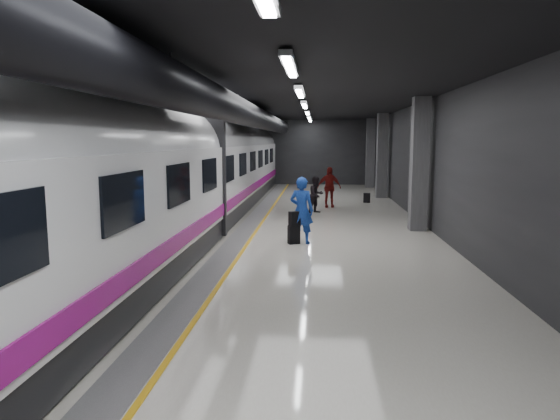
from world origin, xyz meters
name	(u,v)px	position (x,y,z in m)	size (l,w,h in m)	color
ground	(281,239)	(0.00, 0.00, 0.00)	(40.00, 40.00, 0.00)	beige
platform_hall	(274,125)	(-0.29, 0.96, 3.54)	(10.02, 40.02, 4.51)	black
train	(177,173)	(-3.25, 0.00, 2.07)	(3.05, 38.00, 4.05)	black
traveler_main	(302,210)	(0.65, -0.53, 1.00)	(0.73, 0.48, 1.99)	#184DB5
suitcase_main	(294,235)	(0.43, -0.64, 0.27)	(0.33, 0.21, 0.55)	black
shoulder_bag	(294,219)	(0.45, -0.67, 0.76)	(0.33, 0.17, 0.43)	black
traveler_far_a	(316,195)	(1.07, 5.82, 0.78)	(0.76, 0.59, 1.56)	black
traveler_far_b	(329,187)	(1.65, 7.79, 0.93)	(1.09, 0.45, 1.86)	maroon
suitcase_far	(367,198)	(3.57, 9.65, 0.24)	(0.32, 0.21, 0.48)	black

